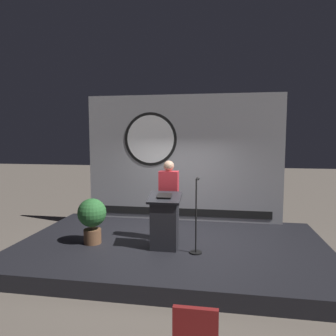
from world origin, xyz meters
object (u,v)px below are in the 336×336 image
(podium, at_px, (165,222))
(potted_plant, at_px, (92,216))
(speaker_person, at_px, (169,200))
(microphone_stand, at_px, (196,226))

(podium, height_order, potted_plant, podium)
(podium, bearing_deg, speaker_person, 89.66)
(speaker_person, bearing_deg, microphone_stand, -42.47)
(podium, xyz_separation_m, potted_plant, (-1.54, 0.05, 0.03))
(podium, bearing_deg, potted_plant, 178.05)
(podium, height_order, microphone_stand, microphone_stand)
(speaker_person, xyz_separation_m, potted_plant, (-1.54, -0.43, -0.31))
(speaker_person, relative_size, potted_plant, 1.82)
(speaker_person, bearing_deg, potted_plant, -164.48)
(speaker_person, height_order, potted_plant, speaker_person)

